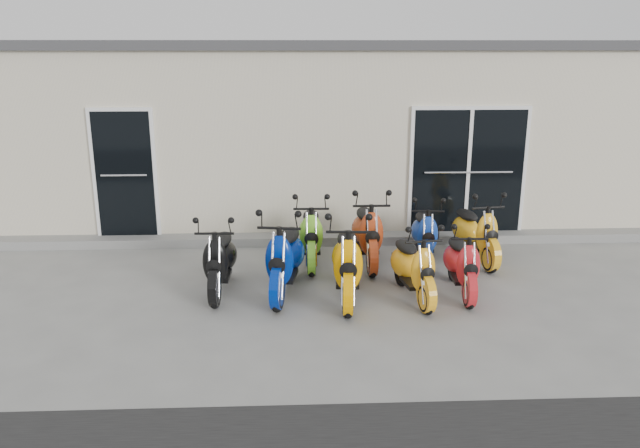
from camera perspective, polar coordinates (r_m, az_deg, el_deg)
The scene contains 15 objects.
ground at distance 8.84m, azimuth 0.17°, elevation -5.76°, with size 80.00×80.00×0.00m, color gray.
building at distance 13.51m, azimuth -0.86°, elevation 8.88°, with size 14.00×6.00×3.20m, color beige.
roof_cap at distance 13.40m, azimuth -0.90°, elevation 16.02°, with size 14.20×6.20×0.16m, color #3F3F42.
front_step at distance 10.72m, azimuth -0.33°, elevation -1.38°, with size 14.00×0.40×0.15m, color gray.
door_left at distance 10.93m, azimuth -17.44°, elevation 4.64°, with size 1.07×0.08×2.22m, color black.
door_right at distance 10.98m, azimuth 13.37°, elevation 4.99°, with size 2.02×0.08×2.22m, color black.
scooter_front_black at distance 8.57m, azimuth -9.18°, elevation -2.48°, with size 0.58×1.60×1.18m, color black, non-canonical shape.
scooter_front_blue at distance 8.40m, azimuth -3.24°, elevation -2.24°, with size 0.64×1.76×1.30m, color navy, non-canonical shape.
scooter_front_orange_a at distance 8.22m, azimuth 2.53°, elevation -2.62°, with size 0.64×1.77×1.30m, color #F19B00, non-canonical shape.
scooter_front_orange_b at distance 8.34m, azimuth 8.55°, elevation -3.16°, with size 0.56×1.53×1.13m, color #FFAD1A, non-canonical shape.
scooter_front_red at distance 8.63m, azimuth 12.87°, elevation -2.82°, with size 0.54×1.49×1.10m, color red, non-canonical shape.
scooter_back_green at distance 9.56m, azimuth -0.82°, elevation -0.21°, with size 0.60×1.64×1.21m, color #71C528, non-canonical shape.
scooter_back_red at distance 9.57m, azimuth 4.38°, elevation -0.03°, with size 0.63×1.73×1.28m, color #AF3A17, non-canonical shape.
scooter_back_blue at distance 9.85m, azimuth 9.57°, elevation -0.25°, with size 0.55×1.51×1.11m, color #14389C, non-canonical shape.
scooter_back_yellow at distance 9.98m, azimuth 14.07°, elevation -0.06°, with size 0.59×1.62×1.19m, color yellow, non-canonical shape.
Camera 1 is at (-0.39, -8.20, 3.28)m, focal length 35.00 mm.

